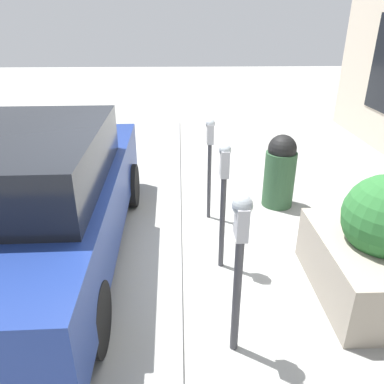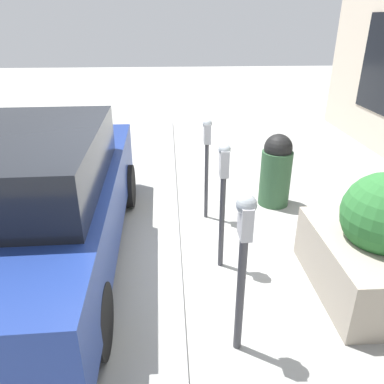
{
  "view_description": "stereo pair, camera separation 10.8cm",
  "coord_description": "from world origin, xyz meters",
  "px_view_note": "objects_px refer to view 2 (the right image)",
  "views": [
    {
      "loc": [
        -3.71,
        -0.0,
        2.7
      ],
      "look_at": [
        0.0,
        -0.13,
        0.96
      ],
      "focal_mm": 35.0,
      "sensor_mm": 36.0,
      "label": 1
    },
    {
      "loc": [
        -3.71,
        0.1,
        2.7
      ],
      "look_at": [
        0.0,
        -0.13,
        0.96
      ],
      "focal_mm": 35.0,
      "sensor_mm": 36.0,
      "label": 2
    }
  ],
  "objects_px": {
    "planter_box": "(377,247)",
    "trash_bin": "(276,170)",
    "parking_meter_middle": "(207,149)",
    "parked_car_front": "(34,199)",
    "parking_meter_nearest": "(244,248)",
    "parking_meter_second": "(223,186)"
  },
  "relations": [
    {
      "from": "planter_box",
      "to": "parked_car_front",
      "type": "distance_m",
      "value": 3.74
    },
    {
      "from": "planter_box",
      "to": "parking_meter_middle",
      "type": "bearing_deg",
      "value": 42.98
    },
    {
      "from": "parking_meter_second",
      "to": "planter_box",
      "type": "distance_m",
      "value": 1.72
    },
    {
      "from": "planter_box",
      "to": "parked_car_front",
      "type": "relative_size",
      "value": 0.33
    },
    {
      "from": "parking_meter_nearest",
      "to": "parking_meter_middle",
      "type": "bearing_deg",
      "value": 1.14
    },
    {
      "from": "parking_meter_nearest",
      "to": "parking_meter_middle",
      "type": "xyz_separation_m",
      "value": [
        2.43,
        0.05,
        0.0
      ]
    },
    {
      "from": "parking_meter_second",
      "to": "parking_meter_middle",
      "type": "distance_m",
      "value": 1.2
    },
    {
      "from": "parked_car_front",
      "to": "trash_bin",
      "type": "height_order",
      "value": "parked_car_front"
    },
    {
      "from": "parking_meter_second",
      "to": "parking_meter_middle",
      "type": "height_order",
      "value": "parking_meter_second"
    },
    {
      "from": "planter_box",
      "to": "parking_meter_second",
      "type": "bearing_deg",
      "value": 71.12
    },
    {
      "from": "parking_meter_middle",
      "to": "planter_box",
      "type": "xyz_separation_m",
      "value": [
        -1.73,
        -1.61,
        -0.52
      ]
    },
    {
      "from": "parked_car_front",
      "to": "trash_bin",
      "type": "distance_m",
      "value": 3.46
    },
    {
      "from": "parked_car_front",
      "to": "trash_bin",
      "type": "bearing_deg",
      "value": -67.22
    },
    {
      "from": "parking_meter_second",
      "to": "parked_car_front",
      "type": "bearing_deg",
      "value": 85.16
    },
    {
      "from": "parking_meter_middle",
      "to": "trash_bin",
      "type": "bearing_deg",
      "value": -71.02
    },
    {
      "from": "parking_meter_nearest",
      "to": "parking_meter_second",
      "type": "distance_m",
      "value": 1.23
    },
    {
      "from": "planter_box",
      "to": "trash_bin",
      "type": "relative_size",
      "value": 1.33
    },
    {
      "from": "planter_box",
      "to": "parked_car_front",
      "type": "bearing_deg",
      "value": 79.01
    },
    {
      "from": "parking_meter_second",
      "to": "parked_car_front",
      "type": "xyz_separation_m",
      "value": [
        0.18,
        2.1,
        -0.18
      ]
    },
    {
      "from": "parking_meter_second",
      "to": "parking_meter_middle",
      "type": "relative_size",
      "value": 1.03
    },
    {
      "from": "planter_box",
      "to": "parking_meter_nearest",
      "type": "bearing_deg",
      "value": 114.16
    },
    {
      "from": "parking_meter_nearest",
      "to": "parked_car_front",
      "type": "xyz_separation_m",
      "value": [
        1.41,
        2.09,
        -0.2
      ]
    }
  ]
}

